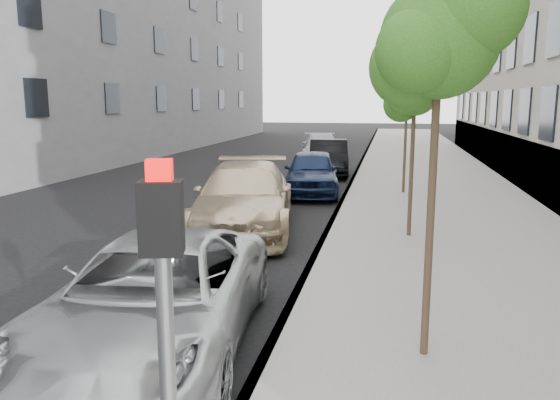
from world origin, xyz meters
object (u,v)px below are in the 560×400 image
(tree_near, at_px, (442,39))
(tree_mid, at_px, (416,92))
(sedan_black, at_px, (328,157))
(signal_pole, at_px, (166,345))
(suv, at_px, (244,198))
(minivan, at_px, (155,297))
(sedan_rear, at_px, (321,148))
(tree_far, at_px, (409,72))
(sedan_blue, at_px, (312,172))

(tree_near, relative_size, tree_mid, 1.14)
(sedan_black, bearing_deg, tree_mid, -80.88)
(signal_pole, height_order, suv, signal_pole)
(sedan_black, bearing_deg, suv, -101.45)
(minivan, height_order, sedan_rear, sedan_rear)
(minivan, bearing_deg, tree_far, 68.54)
(minivan, distance_m, sedan_black, 18.54)
(minivan, bearing_deg, tree_mid, 55.91)
(sedan_blue, xyz_separation_m, sedan_rear, (-1.05, 11.12, -0.04))
(tree_far, height_order, signal_pole, tree_far)
(signal_pole, xyz_separation_m, sedan_blue, (-1.53, 16.86, -1.17))
(tree_far, relative_size, sedan_blue, 1.05)
(sedan_blue, relative_size, sedan_black, 0.98)
(tree_mid, distance_m, minivan, 8.24)
(tree_mid, distance_m, sedan_rear, 18.14)
(sedan_blue, distance_m, sedan_rear, 11.17)
(sedan_black, relative_size, sedan_rear, 0.92)
(tree_mid, bearing_deg, sedan_blue, 118.01)
(suv, bearing_deg, tree_far, 46.15)
(suv, bearing_deg, signal_pole, -86.76)
(tree_far, relative_size, minivan, 0.91)
(tree_far, height_order, sedan_blue, tree_far)
(tree_near, height_order, tree_mid, tree_near)
(signal_pole, relative_size, sedan_black, 0.60)
(tree_near, relative_size, sedan_black, 0.99)
(tree_near, distance_m, sedan_rear, 24.51)
(tree_near, height_order, sedan_blue, tree_near)
(sedan_rear, bearing_deg, tree_near, -89.02)
(sedan_blue, height_order, sedan_black, sedan_blue)
(tree_mid, distance_m, signal_pole, 10.88)
(sedan_blue, bearing_deg, tree_mid, -68.59)
(signal_pole, relative_size, minivan, 0.53)
(sedan_blue, bearing_deg, tree_near, -81.98)
(signal_pole, relative_size, suv, 0.49)
(tree_mid, height_order, tree_far, tree_far)
(tree_far, relative_size, sedan_rear, 0.94)
(tree_far, bearing_deg, suv, -124.29)
(tree_near, relative_size, minivan, 0.87)
(tree_mid, relative_size, sedan_rear, 0.80)
(suv, distance_m, sedan_rear, 17.13)
(tree_mid, bearing_deg, sedan_black, 105.89)
(tree_mid, height_order, signal_pole, tree_mid)
(signal_pole, distance_m, suv, 11.18)
(sedan_blue, bearing_deg, minivan, -97.79)
(minivan, height_order, sedan_blue, sedan_blue)
(signal_pole, bearing_deg, minivan, 100.69)
(tree_mid, xyz_separation_m, sedan_blue, (-3.33, 6.26, -2.78))
(sedan_blue, xyz_separation_m, sedan_black, (0.00, 5.43, -0.01))
(sedan_rear, bearing_deg, suv, -99.03)
(tree_far, bearing_deg, signal_pole, -96.00)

